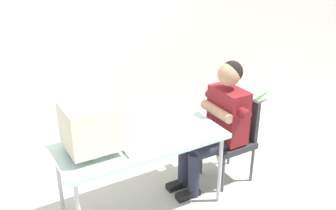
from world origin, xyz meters
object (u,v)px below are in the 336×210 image
at_px(keyboard, 128,143).
at_px(person_seated, 219,120).
at_px(crt_monitor, 91,126).
at_px(office_chair, 233,134).
at_px(potted_plant, 240,119).
at_px(desk, 141,144).

bearing_deg(keyboard, person_seated, 2.74).
relative_size(crt_monitor, office_chair, 0.49).
relative_size(keyboard, potted_plant, 0.51).
bearing_deg(crt_monitor, desk, -0.01).
bearing_deg(office_chair, desk, -179.34).
bearing_deg(office_chair, person_seated, -180.00).
height_order(desk, person_seated, person_seated).
xyz_separation_m(office_chair, person_seated, (-0.19, -0.00, 0.21)).
xyz_separation_m(crt_monitor, potted_plant, (1.86, 0.40, -0.58)).
relative_size(desk, person_seated, 1.15).
distance_m(desk, keyboard, 0.15).
height_order(crt_monitor, potted_plant, crt_monitor).
relative_size(crt_monitor, keyboard, 0.98).
distance_m(keyboard, potted_plant, 1.67).
distance_m(desk, person_seated, 0.83).
distance_m(office_chair, person_seated, 0.28).
bearing_deg(person_seated, crt_monitor, -179.47).
bearing_deg(keyboard, office_chair, 2.29).
bearing_deg(person_seated, office_chair, 0.00).
height_order(crt_monitor, office_chair, crt_monitor).
bearing_deg(keyboard, desk, 14.57).
relative_size(desk, office_chair, 1.67).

